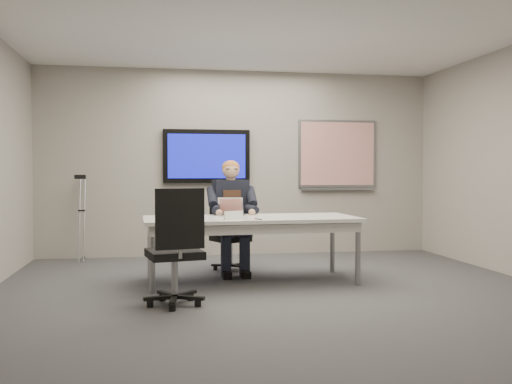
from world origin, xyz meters
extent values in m
cube|color=#3D3D3F|center=(0.00, 0.00, 0.00)|extent=(6.00, 6.00, 0.02)
cube|color=white|center=(0.00, 0.00, 2.80)|extent=(6.00, 6.00, 0.02)
cube|color=#A19D92|center=(0.00, 3.00, 1.40)|extent=(6.00, 0.02, 2.80)
cube|color=#A19D92|center=(0.00, -3.00, 1.40)|extent=(6.00, 0.02, 2.80)
cube|color=silver|center=(-0.18, 0.80, 0.73)|extent=(2.46, 1.09, 0.04)
cube|color=silver|center=(-0.18, 0.80, 0.65)|extent=(2.35, 0.99, 0.10)
cylinder|color=gray|center=(-1.29, 0.34, 0.35)|extent=(0.06, 0.06, 0.71)
cylinder|color=gray|center=(0.97, 0.42, 0.35)|extent=(0.06, 0.06, 0.71)
cylinder|color=gray|center=(-1.32, 1.19, 0.35)|extent=(0.06, 0.06, 0.71)
cylinder|color=gray|center=(0.94, 1.27, 0.35)|extent=(0.06, 0.06, 0.71)
cube|color=black|center=(-0.50, 2.95, 1.50)|extent=(1.30, 0.08, 0.80)
cube|color=#0C1088|center=(-0.50, 2.90, 1.50)|extent=(1.16, 0.01, 0.66)
cube|color=gray|center=(1.55, 2.98, 1.55)|extent=(1.25, 0.04, 1.05)
cube|color=white|center=(1.55, 2.95, 1.55)|extent=(1.18, 0.01, 0.98)
cube|color=gray|center=(1.55, 2.94, 1.00)|extent=(1.18, 0.05, 0.04)
cylinder|color=gray|center=(-0.31, 1.61, 0.25)|extent=(0.05, 0.05, 0.32)
cube|color=black|center=(-0.31, 1.61, 0.41)|extent=(0.54, 0.54, 0.06)
cube|color=black|center=(-0.39, 1.79, 0.70)|extent=(0.36, 0.19, 0.46)
cylinder|color=gray|center=(-1.08, -0.20, 0.30)|extent=(0.06, 0.06, 0.38)
cube|color=black|center=(-1.08, -0.20, 0.49)|extent=(0.57, 0.57, 0.07)
cube|color=black|center=(-1.03, -0.43, 0.84)|extent=(0.45, 0.14, 0.55)
cube|color=black|center=(-0.31, 1.59, 0.86)|extent=(0.46, 0.30, 0.60)
cube|color=#3C2518|center=(-0.31, 1.46, 0.89)|extent=(0.23, 0.05, 0.29)
sphere|color=tan|center=(-0.31, 1.56, 1.29)|extent=(0.22, 0.22, 0.22)
ellipsoid|color=brown|center=(-0.31, 1.57, 1.32)|extent=(0.23, 0.23, 0.19)
cube|color=#ACACAE|center=(-0.37, 0.99, 0.76)|extent=(0.35, 0.29, 0.02)
cube|color=black|center=(-0.37, 0.98, 0.76)|extent=(0.29, 0.21, 0.00)
cube|color=#ACACAE|center=(-0.37, 1.13, 0.86)|extent=(0.31, 0.16, 0.20)
cube|color=#B52113|center=(-0.37, 1.12, 0.86)|extent=(0.27, 0.13, 0.17)
cylinder|color=black|center=(-0.16, 0.45, 0.75)|extent=(0.06, 0.13, 0.01)
camera|label=1|loc=(-1.24, -5.61, 1.26)|focal=40.00mm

